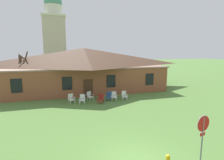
{
  "coord_description": "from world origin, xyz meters",
  "views": [
    {
      "loc": [
        -3.28,
        -7.34,
        5.35
      ],
      "look_at": [
        1.25,
        8.2,
        2.74
      ],
      "focal_mm": 28.65,
      "sensor_mm": 36.0,
      "label": 1
    }
  ],
  "objects_px": {
    "lawn_chair_near_door": "(82,99)",
    "lawn_chair_far_side": "(114,96)",
    "lawn_chair_by_porch": "(71,98)",
    "stop_sign": "(203,130)",
    "lawn_chair_middle": "(101,98)",
    "lawn_chair_right_end": "(109,96)",
    "lawn_chair_left_end": "(90,96)",
    "lawn_chair_under_eave": "(124,95)"
  },
  "relations": [
    {
      "from": "lawn_chair_middle",
      "to": "lawn_chair_far_side",
      "type": "distance_m",
      "value": 1.79
    },
    {
      "from": "lawn_chair_middle",
      "to": "lawn_chair_by_porch",
      "type": "bearing_deg",
      "value": 161.87
    },
    {
      "from": "lawn_chair_left_end",
      "to": "lawn_chair_under_eave",
      "type": "bearing_deg",
      "value": -12.49
    },
    {
      "from": "lawn_chair_left_end",
      "to": "stop_sign",
      "type": "bearing_deg",
      "value": -75.61
    },
    {
      "from": "stop_sign",
      "to": "lawn_chair_near_door",
      "type": "bearing_deg",
      "value": 109.94
    },
    {
      "from": "lawn_chair_by_porch",
      "to": "lawn_chair_middle",
      "type": "relative_size",
      "value": 1.0
    },
    {
      "from": "stop_sign",
      "to": "lawn_chair_by_porch",
      "type": "distance_m",
      "value": 13.38
    },
    {
      "from": "lawn_chair_by_porch",
      "to": "lawn_chair_left_end",
      "type": "distance_m",
      "value": 2.11
    },
    {
      "from": "stop_sign",
      "to": "lawn_chair_left_end",
      "type": "xyz_separation_m",
      "value": [
        -3.28,
        12.77,
        -1.21
      ]
    },
    {
      "from": "lawn_chair_middle",
      "to": "lawn_chair_far_side",
      "type": "relative_size",
      "value": 1.0
    },
    {
      "from": "lawn_chair_middle",
      "to": "lawn_chair_right_end",
      "type": "relative_size",
      "value": 1.0
    },
    {
      "from": "lawn_chair_far_side",
      "to": "stop_sign",
      "type": "bearing_deg",
      "value": -86.57
    },
    {
      "from": "lawn_chair_near_door",
      "to": "lawn_chair_left_end",
      "type": "xyz_separation_m",
      "value": [
        0.95,
        1.11,
        0.0
      ]
    },
    {
      "from": "lawn_chair_far_side",
      "to": "lawn_chair_by_porch",
      "type": "bearing_deg",
      "value": 176.55
    },
    {
      "from": "lawn_chair_near_door",
      "to": "lawn_chair_far_side",
      "type": "relative_size",
      "value": 1.0
    },
    {
      "from": "lawn_chair_near_door",
      "to": "lawn_chair_middle",
      "type": "relative_size",
      "value": 1.0
    },
    {
      "from": "lawn_chair_right_end",
      "to": "lawn_chair_under_eave",
      "type": "distance_m",
      "value": 1.74
    },
    {
      "from": "stop_sign",
      "to": "lawn_chair_far_side",
      "type": "height_order",
      "value": "stop_sign"
    },
    {
      "from": "lawn_chair_by_porch",
      "to": "lawn_chair_near_door",
      "type": "relative_size",
      "value": 1.0
    },
    {
      "from": "stop_sign",
      "to": "lawn_chair_left_end",
      "type": "bearing_deg",
      "value": 104.39
    },
    {
      "from": "lawn_chair_by_porch",
      "to": "lawn_chair_far_side",
      "type": "height_order",
      "value": "same"
    },
    {
      "from": "lawn_chair_left_end",
      "to": "lawn_chair_middle",
      "type": "distance_m",
      "value": 1.77
    },
    {
      "from": "lawn_chair_left_end",
      "to": "lawn_chair_right_end",
      "type": "xyz_separation_m",
      "value": [
        2.02,
        -0.65,
        0.0
      ]
    },
    {
      "from": "lawn_chair_near_door",
      "to": "lawn_chair_by_porch",
      "type": "bearing_deg",
      "value": 152.77
    },
    {
      "from": "lawn_chair_right_end",
      "to": "lawn_chair_far_side",
      "type": "relative_size",
      "value": 1.0
    },
    {
      "from": "lawn_chair_far_side",
      "to": "lawn_chair_under_eave",
      "type": "distance_m",
      "value": 1.19
    },
    {
      "from": "lawn_chair_by_porch",
      "to": "lawn_chair_left_end",
      "type": "xyz_separation_m",
      "value": [
        2.03,
        0.55,
        0.0
      ]
    },
    {
      "from": "lawn_chair_middle",
      "to": "lawn_chair_under_eave",
      "type": "xyz_separation_m",
      "value": [
        2.85,
        0.68,
        0.0
      ]
    },
    {
      "from": "lawn_chair_right_end",
      "to": "lawn_chair_far_side",
      "type": "xyz_separation_m",
      "value": [
        0.54,
        -0.18,
        0.0
      ]
    },
    {
      "from": "lawn_chair_middle",
      "to": "lawn_chair_under_eave",
      "type": "relative_size",
      "value": 1.0
    },
    {
      "from": "lawn_chair_near_door",
      "to": "lawn_chair_far_side",
      "type": "xyz_separation_m",
      "value": [
        3.52,
        0.28,
        0.0
      ]
    },
    {
      "from": "lawn_chair_by_porch",
      "to": "lawn_chair_under_eave",
      "type": "height_order",
      "value": "same"
    },
    {
      "from": "lawn_chair_middle",
      "to": "stop_sign",
      "type": "bearing_deg",
      "value": -78.11
    },
    {
      "from": "lawn_chair_by_porch",
      "to": "lawn_chair_left_end",
      "type": "bearing_deg",
      "value": 15.19
    },
    {
      "from": "lawn_chair_by_porch",
      "to": "lawn_chair_middle",
      "type": "bearing_deg",
      "value": -18.13
    },
    {
      "from": "lawn_chair_near_door",
      "to": "lawn_chair_left_end",
      "type": "bearing_deg",
      "value": 49.24
    },
    {
      "from": "lawn_chair_near_door",
      "to": "lawn_chair_under_eave",
      "type": "relative_size",
      "value": 1.0
    },
    {
      "from": "lawn_chair_by_porch",
      "to": "lawn_chair_far_side",
      "type": "distance_m",
      "value": 4.6
    },
    {
      "from": "lawn_chair_under_eave",
      "to": "lawn_chair_far_side",
      "type": "bearing_deg",
      "value": 179.86
    },
    {
      "from": "lawn_chair_far_side",
      "to": "lawn_chair_left_end",
      "type": "bearing_deg",
      "value": 162.08
    },
    {
      "from": "lawn_chair_by_porch",
      "to": "lawn_chair_left_end",
      "type": "height_order",
      "value": "same"
    },
    {
      "from": "lawn_chair_left_end",
      "to": "lawn_chair_far_side",
      "type": "xyz_separation_m",
      "value": [
        2.56,
        -0.83,
        0.0
      ]
    }
  ]
}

